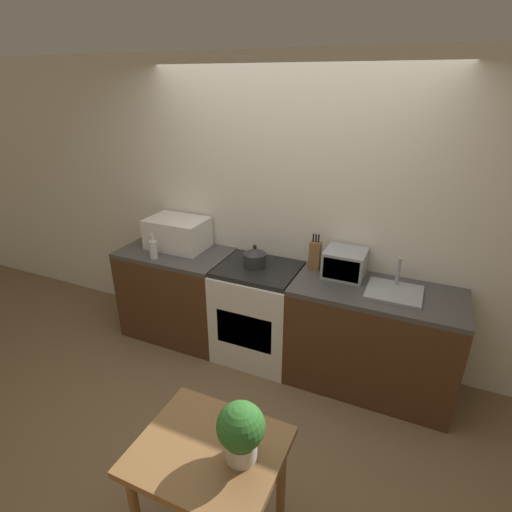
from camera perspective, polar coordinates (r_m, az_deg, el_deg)
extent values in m
plane|color=brown|center=(3.28, -4.08, -22.81)|extent=(16.00, 16.00, 0.00)
cube|color=silver|center=(3.54, 4.66, 6.04)|extent=(10.00, 0.06, 2.60)
cube|color=#4C2D19|center=(4.05, -11.03, -5.41)|extent=(1.03, 0.62, 0.86)
cube|color=#474442|center=(3.85, -11.56, 0.44)|extent=(1.03, 0.62, 0.04)
cube|color=#4C2D19|center=(3.46, 16.09, -11.56)|extent=(1.31, 0.62, 0.86)
cube|color=#474442|center=(3.22, 17.00, -5.01)|extent=(1.31, 0.62, 0.04)
cube|color=silver|center=(3.67, 0.33, -8.24)|extent=(0.71, 0.62, 0.86)
cube|color=black|center=(3.45, 0.35, -1.90)|extent=(0.68, 0.57, 0.04)
cube|color=black|center=(3.44, -1.74, -10.66)|extent=(0.51, 0.02, 0.32)
cylinder|color=#2D2D2D|center=(3.44, -0.17, -0.53)|extent=(0.20, 0.20, 0.12)
cone|color=#2D2D2D|center=(3.41, -0.17, 0.77)|extent=(0.19, 0.19, 0.05)
sphere|color=black|center=(3.39, -0.17, 1.35)|extent=(0.04, 0.04, 0.04)
cube|color=silver|center=(3.87, -11.12, 3.23)|extent=(0.55, 0.38, 0.29)
cube|color=black|center=(3.73, -12.70, 2.30)|extent=(0.49, 0.01, 0.23)
cylinder|color=silver|center=(3.69, -14.47, 0.87)|extent=(0.07, 0.07, 0.17)
cylinder|color=silver|center=(3.65, -14.65, 2.54)|extent=(0.03, 0.03, 0.06)
cube|color=brown|center=(3.39, 8.41, 0.05)|extent=(0.09, 0.06, 0.25)
cylinder|color=black|center=(3.34, 8.20, 2.60)|extent=(0.01, 0.01, 0.07)
cylinder|color=black|center=(3.33, 8.58, 2.54)|extent=(0.01, 0.01, 0.07)
cylinder|color=black|center=(3.33, 8.95, 2.48)|extent=(0.01, 0.01, 0.07)
cube|color=#999BA0|center=(3.33, 12.57, -1.00)|extent=(0.33, 0.29, 0.22)
cube|color=black|center=(3.21, 12.03, -1.96)|extent=(0.29, 0.01, 0.18)
cube|color=#999BA0|center=(3.20, 19.13, -4.90)|extent=(0.41, 0.35, 0.02)
cylinder|color=#999BA0|center=(3.26, 19.66, -2.07)|extent=(0.03, 0.03, 0.22)
cube|color=brown|center=(2.17, -6.76, -25.94)|extent=(0.71, 0.60, 0.04)
cylinder|color=brown|center=(2.70, -9.46, -25.33)|extent=(0.05, 0.05, 0.71)
cylinder|color=brown|center=(2.52, 3.61, -29.76)|extent=(0.05, 0.05, 0.71)
cylinder|color=beige|center=(2.08, -2.13, -25.88)|extent=(0.15, 0.15, 0.10)
sphere|color=#2D6B28|center=(1.97, -2.20, -23.11)|extent=(0.23, 0.23, 0.23)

